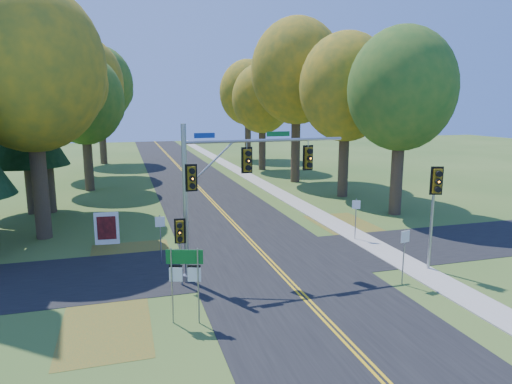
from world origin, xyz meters
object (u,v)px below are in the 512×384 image
object	(u,v)px
traffic_mast	(228,180)
route_sign_cluster	(185,271)
east_signal_pole	(435,192)
info_kiosk	(107,228)

from	to	relation	value
traffic_mast	route_sign_cluster	bearing A→B (deg)	-124.75
traffic_mast	east_signal_pole	distance (m)	9.29
info_kiosk	traffic_mast	bearing A→B (deg)	-45.47
traffic_mast	info_kiosk	size ratio (longest dim) A/B	4.20
traffic_mast	east_signal_pole	xyz separation A→B (m)	(9.06, -1.95, -0.68)
route_sign_cluster	traffic_mast	bearing A→B (deg)	75.92
traffic_mast	info_kiosk	xyz separation A→B (m)	(-5.32, 6.58, -3.48)
route_sign_cluster	info_kiosk	world-z (taller)	route_sign_cluster
route_sign_cluster	info_kiosk	bearing A→B (deg)	123.40
east_signal_pole	route_sign_cluster	distance (m)	11.79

